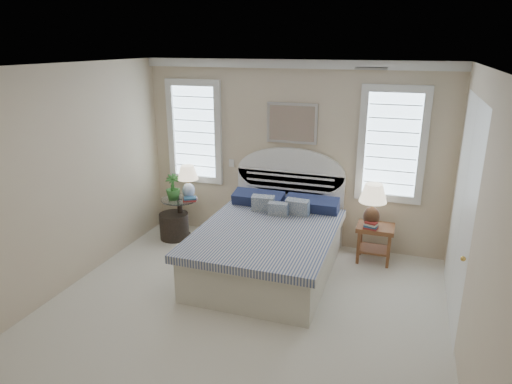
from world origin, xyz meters
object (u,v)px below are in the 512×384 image
object	(u,v)px
lamp_left	(188,178)
lamp_right	(373,200)
bed	(270,243)
floor_pot	(174,226)
nightstand_right	(375,236)
side_table_left	(180,213)

from	to	relation	value
lamp_left	lamp_right	bearing A→B (deg)	-0.28
bed	lamp_right	bearing A→B (deg)	28.51
lamp_right	bed	bearing A→B (deg)	-151.49
lamp_right	floor_pot	bearing A→B (deg)	-176.77
bed	lamp_right	size ratio (longest dim) A/B	3.75
nightstand_right	lamp_left	xyz separation A→B (m)	(-2.83, -0.01, 0.56)
floor_pot	side_table_left	bearing A→B (deg)	52.63
lamp_left	nightstand_right	bearing A→B (deg)	0.18
lamp_right	nightstand_right	bearing A→B (deg)	18.56
bed	floor_pot	xyz separation A→B (m)	(-1.72, 0.50, -0.18)
side_table_left	lamp_right	size ratio (longest dim) A/B	1.04
nightstand_right	lamp_right	size ratio (longest dim) A/B	0.87
side_table_left	nightstand_right	world-z (taller)	side_table_left
nightstand_right	lamp_left	distance (m)	2.89
bed	nightstand_right	bearing A→B (deg)	28.03
floor_pot	lamp_left	xyz separation A→B (m)	(0.18, 0.18, 0.74)
side_table_left	lamp_left	bearing A→B (deg)	38.36
side_table_left	lamp_right	bearing A→B (deg)	1.54
floor_pot	lamp_right	bearing A→B (deg)	3.23
side_table_left	lamp_right	xyz separation A→B (m)	(2.88, 0.08, 0.51)
bed	nightstand_right	distance (m)	1.47
lamp_left	lamp_right	world-z (taller)	lamp_left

